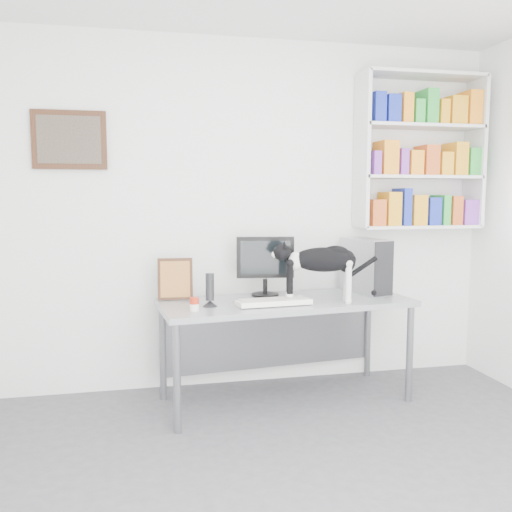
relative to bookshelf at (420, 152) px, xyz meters
name	(u,v)px	position (x,y,z in m)	size (l,w,h in m)	color
room	(335,231)	(-1.40, -1.85, -0.50)	(4.01, 4.01, 2.70)	#5C5C61
bookshelf	(420,152)	(0.00, 0.00, 0.00)	(1.03, 0.28, 1.24)	silver
wall_art	(69,140)	(-2.70, 0.12, 0.05)	(0.52, 0.04, 0.42)	#422715
desk	(286,350)	(-1.20, -0.32, -1.47)	(1.80, 0.70, 0.75)	gray
monitor	(265,266)	(-1.31, -0.14, -0.87)	(0.43, 0.20, 0.46)	black
keyboard	(273,302)	(-1.33, -0.47, -1.08)	(0.51, 0.19, 0.04)	white
pc_tower	(366,266)	(-0.51, -0.15, -0.89)	(0.19, 0.42, 0.42)	silver
speaker	(210,289)	(-1.76, -0.43, -0.98)	(0.10, 0.10, 0.24)	black
leaning_print	(175,278)	(-1.98, -0.13, -0.94)	(0.25, 0.10, 0.31)	#422715
soup_can	(194,304)	(-1.88, -0.55, -1.06)	(0.06, 0.06, 0.09)	#B6250F
cat	(321,274)	(-0.98, -0.45, -0.90)	(0.66, 0.18, 0.41)	black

